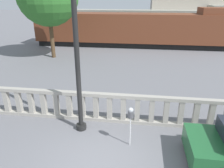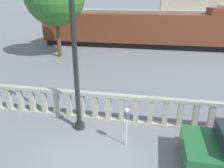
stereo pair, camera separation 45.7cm
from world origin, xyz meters
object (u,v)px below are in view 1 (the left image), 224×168
(parking_meter, at_px, (131,115))
(train_near, at_px, (131,29))
(lamppost, at_px, (76,43))
(train_far, at_px, (144,22))

(parking_meter, xyz_separation_m, train_near, (-0.97, 16.53, 0.56))
(lamppost, relative_size, parking_meter, 4.74)
(train_near, bearing_deg, train_far, 79.54)
(lamppost, distance_m, parking_meter, 3.02)
(lamppost, height_order, train_far, lamppost)
(train_far, bearing_deg, lamppost, -95.62)
(parking_meter, distance_m, train_far, 23.17)
(lamppost, xyz_separation_m, train_near, (0.98, 15.81, -1.64))
(parking_meter, relative_size, train_near, 0.08)
(train_near, relative_size, train_far, 0.86)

